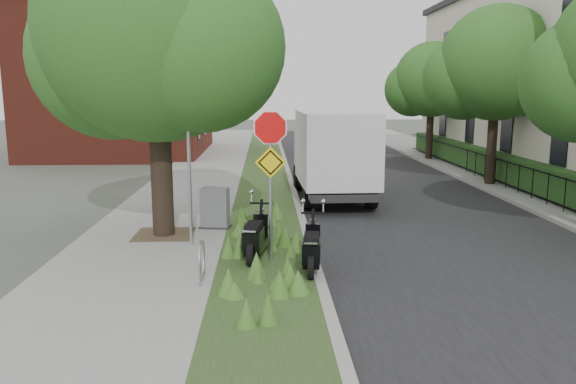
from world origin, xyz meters
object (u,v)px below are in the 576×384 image
at_px(scooter_near, 255,241).
at_px(scooter_far, 312,253).
at_px(utility_cabinet, 215,208).
at_px(box_truck, 333,151).
at_px(sign_assembly, 270,155).

distance_m(scooter_near, scooter_far, 1.39).
xyz_separation_m(scooter_far, utility_cabinet, (-2.18, 3.74, 0.11)).
bearing_deg(scooter_far, scooter_near, 142.49).
relative_size(scooter_near, box_truck, 0.31).
xyz_separation_m(scooter_near, scooter_far, (1.10, -0.85, -0.01)).
height_order(scooter_far, utility_cabinet, utility_cabinet).
height_order(scooter_near, scooter_far, scooter_near).
bearing_deg(utility_cabinet, scooter_near, -69.62).
bearing_deg(box_truck, utility_cabinet, -130.43).
bearing_deg(sign_assembly, utility_cabinet, 115.64).
relative_size(sign_assembly, scooter_near, 1.88).
relative_size(sign_assembly, utility_cabinet, 3.13).
height_order(sign_assembly, scooter_far, sign_assembly).
bearing_deg(scooter_far, box_truck, 80.26).
distance_m(scooter_near, box_truck, 7.54).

